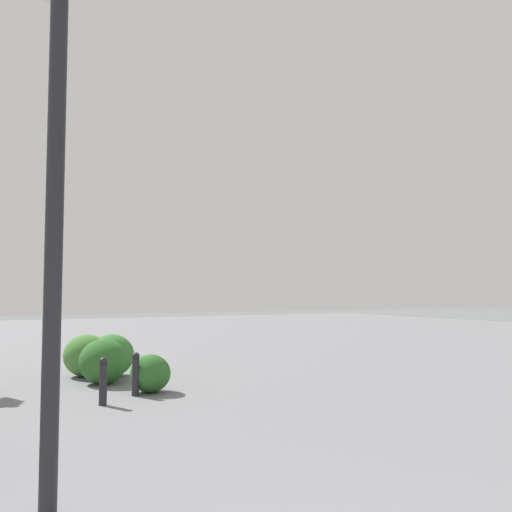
{
  "coord_description": "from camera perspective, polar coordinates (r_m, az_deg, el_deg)",
  "views": [
    {
      "loc": [
        -0.98,
        1.46,
        1.73
      ],
      "look_at": [
        9.67,
        -4.06,
        2.51
      ],
      "focal_mm": 38.89,
      "sensor_mm": 36.0,
      "label": 1
    }
  ],
  "objects": [
    {
      "name": "lamppost",
      "position": [
        4.8,
        -19.86,
        11.24
      ],
      "size": [
        0.98,
        0.28,
        4.5
      ],
      "color": "#232328",
      "rests_on": "ground"
    },
    {
      "name": "bollard_mid",
      "position": [
        9.66,
        -12.28,
        -11.68
      ],
      "size": [
        0.13,
        0.13,
        0.72
      ],
      "color": "#232328",
      "rests_on": "ground"
    },
    {
      "name": "shrub_wide",
      "position": [
        12.05,
        -17.07,
        -9.75
      ],
      "size": [
        1.01,
        0.91,
        0.86
      ],
      "color": "#477F38",
      "rests_on": "ground"
    },
    {
      "name": "shrub_low",
      "position": [
        11.91,
        -14.65,
        -9.85
      ],
      "size": [
        1.01,
        0.91,
        0.86
      ],
      "color": "#387533",
      "rests_on": "ground"
    },
    {
      "name": "shrub_tall",
      "position": [
        9.93,
        -10.82,
        -11.78
      ],
      "size": [
        0.76,
        0.69,
        0.65
      ],
      "color": "#2D6628",
      "rests_on": "ground"
    },
    {
      "name": "bollard_near",
      "position": [
        9.0,
        -15.45,
        -12.2
      ],
      "size": [
        0.13,
        0.13,
        0.73
      ],
      "color": "#232328",
      "rests_on": "ground"
    },
    {
      "name": "shrub_round",
      "position": [
        11.01,
        -15.44,
        -10.4
      ],
      "size": [
        0.99,
        0.89,
        0.84
      ],
      "color": "#2D6628",
      "rests_on": "ground"
    }
  ]
}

